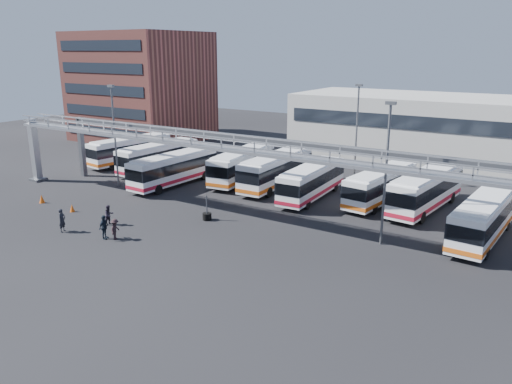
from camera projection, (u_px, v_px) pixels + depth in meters
The scene contains 23 objects.
ground at pixel (190, 241), 36.52m from camera, with size 140.00×140.00×0.00m, color black.
gantry at pixel (234, 154), 39.76m from camera, with size 51.40×5.15×7.10m.
apartment_building at pixel (141, 87), 76.12m from camera, with size 18.00×15.00×16.00m, color brown.
warehouse at pixel (468, 131), 60.11m from camera, with size 42.00×14.00×8.00m, color #9E9E99.
light_pole_left at pixel (114, 131), 49.64m from camera, with size 0.70×0.35×10.21m.
light_pole_mid at pixel (386, 167), 34.46m from camera, with size 0.70×0.35×10.21m.
light_pole_back at pixel (357, 129), 50.75m from camera, with size 0.70×0.35×10.21m.
bus_0 at pixel (130, 150), 60.54m from camera, with size 3.94×10.93×3.25m.
bus_1 at pixel (158, 156), 56.90m from camera, with size 3.08×10.82×3.25m.
bus_2 at pixel (174, 168), 51.10m from camera, with size 2.99×10.90×3.28m.
bus_3 at pixel (243, 164), 52.71m from camera, with size 3.81×11.22×3.34m.
bus_4 at pixel (276, 169), 50.30m from camera, with size 2.83×11.29×3.41m.
bus_5 at pixel (312, 180), 46.63m from camera, with size 2.81×10.50×3.16m.
bus_6 at pixel (381, 185), 45.13m from camera, with size 3.62×10.53×3.13m.
bus_7 at pixel (426, 189), 43.13m from camera, with size 3.89×11.46×3.41m.
bus_8 at pixel (483, 217), 36.22m from camera, with size 3.23×10.81×3.24m.
pedestrian_a at pixel (62, 220), 38.22m from camera, with size 0.68×0.44×1.86m, color black.
pedestrian_b at pixel (109, 215), 39.78m from camera, with size 0.80×0.62×1.65m, color #251F2B.
pedestrian_c at pixel (115, 229), 36.76m from camera, with size 1.02×0.58×1.57m, color black.
pedestrian_d at pixel (104, 227), 36.78m from camera, with size 1.08×0.45×1.84m, color black.
cone_left at pixel (42, 199), 45.55m from camera, with size 0.48×0.48×0.77m, color #E2550C.
cone_right at pixel (72, 208), 43.09m from camera, with size 0.42×0.42×0.67m, color #E2550C.
tire_stack at pixel (207, 216), 41.03m from camera, with size 0.74×0.74×2.12m.
Camera 1 is at (22.33, -26.21, 13.60)m, focal length 35.00 mm.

